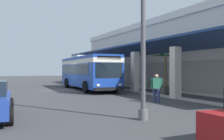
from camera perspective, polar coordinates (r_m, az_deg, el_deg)
name	(u,v)px	position (r m, az deg, el deg)	size (l,w,h in m)	color
ground	(137,87)	(27.39, 5.66, -3.93)	(120.00, 120.00, 0.00)	#38383A
curb_strip	(121,89)	(23.75, 2.09, -4.39)	(37.39, 0.50, 0.12)	#9E998E
plaza_building	(199,56)	(29.42, 18.98, 2.97)	(31.46, 16.96, 6.80)	beige
transit_bus	(87,70)	(24.45, -5.61, -0.06)	(11.30, 3.12, 3.34)	#193D9E
pedestrian	(156,87)	(14.90, 9.99, -3.73)	(0.46, 0.59, 1.63)	navy
potted_palm	(166,84)	(19.64, 11.96, -3.10)	(2.14, 1.73, 3.16)	#4C4742
lot_light_pole	(143,14)	(9.83, 7.02, 12.44)	(0.60, 0.60, 7.46)	#59595B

